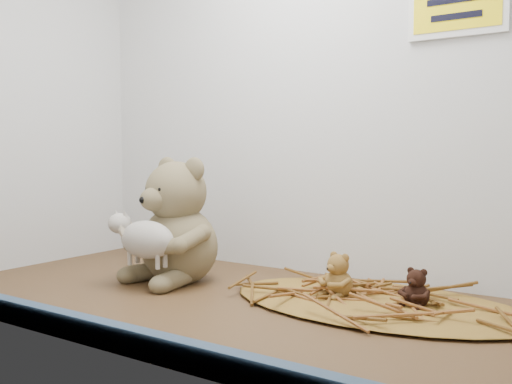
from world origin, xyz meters
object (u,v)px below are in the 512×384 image
Objects in this scene: toy_lamb at (147,240)px; mini_teddy_tan at (339,273)px; main_teddy at (179,219)px; mini_teddy_brown at (417,286)px.

toy_lamb reaches higher than mini_teddy_tan.
toy_lamb is at bearing -78.11° from main_teddy.
mini_teddy_tan is (34.74, 12.92, -4.78)cm from toy_lamb.
mini_teddy_tan is at bearing -166.20° from mini_teddy_brown.
toy_lamb is 50.88cm from mini_teddy_brown.
main_teddy is at bearing -165.64° from mini_teddy_brown.
main_teddy is at bearing 90.00° from toy_lamb.
toy_lamb is 37.37cm from mini_teddy_tan.
main_teddy reaches higher than mini_teddy_tan.
mini_teddy_tan is at bearing 20.40° from toy_lamb.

